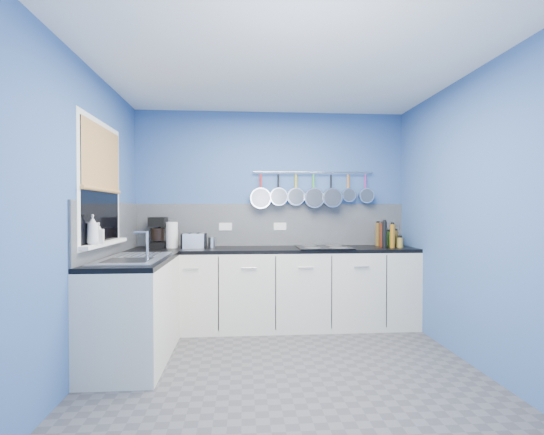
{
  "coord_description": "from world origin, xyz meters",
  "views": [
    {
      "loc": [
        -0.35,
        -3.24,
        1.32
      ],
      "look_at": [
        -0.05,
        0.75,
        1.25
      ],
      "focal_mm": 26.11,
      "sensor_mm": 36.0,
      "label": 1
    }
  ],
  "objects": [
    {
      "name": "cabinet_run_back",
      "position": [
        0.0,
        1.2,
        0.43
      ],
      "size": [
        3.2,
        0.6,
        0.86
      ],
      "primitive_type": "cube",
      "color": "beige",
      "rests_on": "ground"
    },
    {
      "name": "condiment_4",
      "position": [
        1.38,
        1.23,
        0.98
      ],
      "size": [
        0.07,
        0.07,
        0.17
      ],
      "primitive_type": "cylinder",
      "color": "#3F721E",
      "rests_on": "worktop_back"
    },
    {
      "name": "hob",
      "position": [
        0.56,
        1.14,
        0.91
      ],
      "size": [
        0.59,
        0.52,
        0.01
      ],
      "primitive_type": "cube",
      "color": "black",
      "rests_on": "worktop_back"
    },
    {
      "name": "socket_left",
      "position": [
        -0.55,
        1.48,
        1.13
      ],
      "size": [
        0.15,
        0.01,
        0.09
      ],
      "primitive_type": "cube",
      "color": "white",
      "rests_on": "backsplash_back"
    },
    {
      "name": "backsplash_left",
      "position": [
        -1.59,
        0.6,
        1.15
      ],
      "size": [
        0.02,
        1.8,
        0.5
      ],
      "primitive_type": "cube",
      "color": "gray",
      "rests_on": "wall_left"
    },
    {
      "name": "window_frame",
      "position": [
        -1.58,
        0.3,
        1.55
      ],
      "size": [
        0.01,
        1.0,
        1.1
      ],
      "primitive_type": "cube",
      "color": "white",
      "rests_on": "wall_left"
    },
    {
      "name": "backsplash_back",
      "position": [
        0.0,
        1.49,
        1.15
      ],
      "size": [
        3.2,
        0.02,
        0.5
      ],
      "primitive_type": "cube",
      "color": "gray",
      "rests_on": "wall_back"
    },
    {
      "name": "condiment_2",
      "position": [
        1.25,
        1.34,
        1.04
      ],
      "size": [
        0.06,
        0.06,
        0.28
      ],
      "primitive_type": "cylinder",
      "color": "brown",
      "rests_on": "worktop_back"
    },
    {
      "name": "wall_left",
      "position": [
        -1.61,
        0.0,
        1.25
      ],
      "size": [
        0.02,
        3.0,
        2.5
      ],
      "primitive_type": "cube",
      "color": "#365795",
      "rests_on": "ground"
    },
    {
      "name": "pan_5",
      "position": [
        0.92,
        1.44,
        1.6
      ],
      "size": [
        0.17,
        0.07,
        0.36
      ],
      "primitive_type": null,
      "color": "silver",
      "rests_on": "pot_rail"
    },
    {
      "name": "sink_unit",
      "position": [
        -1.3,
        0.3,
        0.9
      ],
      "size": [
        0.5,
        0.95,
        0.01
      ],
      "primitive_type": "cube",
      "color": "silver",
      "rests_on": "worktop_left"
    },
    {
      "name": "condiment_1",
      "position": [
        1.37,
        1.32,
        0.99
      ],
      "size": [
        0.07,
        0.07,
        0.17
      ],
      "primitive_type": "cylinder",
      "color": "#265919",
      "rests_on": "worktop_back"
    },
    {
      "name": "paper_towel",
      "position": [
        -1.14,
        1.27,
        1.05
      ],
      "size": [
        0.16,
        0.16,
        0.29
      ],
      "primitive_type": "cylinder",
      "rotation": [
        0.0,
        0.0,
        0.28
      ],
      "color": "white",
      "rests_on": "worktop_back"
    },
    {
      "name": "socket_right",
      "position": [
        0.1,
        1.48,
        1.13
      ],
      "size": [
        0.15,
        0.01,
        0.09
      ],
      "primitive_type": "cube",
      "color": "white",
      "rests_on": "backsplash_back"
    },
    {
      "name": "soap_bottle_a",
      "position": [
        -1.53,
        -0.02,
        1.17
      ],
      "size": [
        0.12,
        0.12,
        0.24
      ],
      "primitive_type": "imported",
      "rotation": [
        0.0,
        0.0,
        0.3
      ],
      "color": "white",
      "rests_on": "window_sill"
    },
    {
      "name": "pan_1",
      "position": [
        0.08,
        1.44,
        1.58
      ],
      "size": [
        0.21,
        0.11,
        0.4
      ],
      "primitive_type": null,
      "color": "silver",
      "rests_on": "pot_rail"
    },
    {
      "name": "pan_0",
      "position": [
        -0.13,
        1.44,
        1.56
      ],
      "size": [
        0.25,
        0.09,
        0.44
      ],
      "primitive_type": null,
      "color": "silver",
      "rests_on": "pot_rail"
    },
    {
      "name": "wall_front",
      "position": [
        0.0,
        -1.51,
        1.25
      ],
      "size": [
        3.2,
        0.02,
        2.5
      ],
      "primitive_type": "cube",
      "color": "#365795",
      "rests_on": "ground"
    },
    {
      "name": "pan_4",
      "position": [
        0.71,
        1.44,
        1.57
      ],
      "size": [
        0.23,
        0.12,
        0.42
      ],
      "primitive_type": null,
      "color": "silver",
      "rests_on": "pot_rail"
    },
    {
      "name": "condiment_8",
      "position": [
        1.25,
        1.12,
        1.05
      ],
      "size": [
        0.06,
        0.06,
        0.3
      ],
      "primitive_type": "cylinder",
      "color": "black",
      "rests_on": "worktop_back"
    },
    {
      "name": "coffee_maker",
      "position": [
        -1.31,
        1.33,
        1.07
      ],
      "size": [
        0.21,
        0.23,
        0.35
      ],
      "primitive_type": null,
      "rotation": [
        0.0,
        0.0,
        -0.07
      ],
      "color": "black",
      "rests_on": "worktop_back"
    },
    {
      "name": "cabinet_run_left",
      "position": [
        -1.3,
        0.3,
        0.43
      ],
      "size": [
        0.6,
        1.2,
        0.86
      ],
      "primitive_type": "cube",
      "color": "beige",
      "rests_on": "ground"
    },
    {
      "name": "bamboo_blind",
      "position": [
        -1.56,
        0.3,
        1.77
      ],
      "size": [
        0.01,
        0.9,
        0.55
      ],
      "primitive_type": "cube",
      "color": "tan",
      "rests_on": "wall_left"
    },
    {
      "name": "canister",
      "position": [
        -0.7,
        1.3,
        0.96
      ],
      "size": [
        0.08,
        0.08,
        0.12
      ],
      "primitive_type": "cylinder",
      "rotation": [
        0.0,
        0.0,
        0.03
      ],
      "color": "silver",
      "rests_on": "worktop_back"
    },
    {
      "name": "condiment_3",
      "position": [
        1.47,
        1.2,
        0.96
      ],
      "size": [
        0.05,
        0.05,
        0.11
      ],
      "primitive_type": "cylinder",
      "color": "black",
      "rests_on": "worktop_back"
    },
    {
      "name": "wall_back",
      "position": [
        0.0,
        1.51,
        1.25
      ],
      "size": [
        3.2,
        0.02,
        2.5
      ],
      "primitive_type": "cube",
      "color": "#365795",
      "rests_on": "ground"
    },
    {
      "name": "worktop_back",
      "position": [
        0.0,
        1.2,
        0.88
      ],
      "size": [
        3.2,
        0.6,
        0.04
      ],
      "primitive_type": "cube",
      "color": "black",
      "rests_on": "cabinet_run_back"
    },
    {
      "name": "floor",
      "position": [
        0.0,
        0.0,
        -0.01
      ],
      "size": [
        3.2,
        3.0,
        0.02
      ],
      "primitive_type": "cube",
      "color": "#47474C",
      "rests_on": "ground"
    },
    {
      "name": "condiment_0",
      "position": [
        1.46,
        1.32,
        0.99
      ],
      "size": [
        0.07,
        0.07,
        0.18
      ],
      "primitive_type": "cylinder",
      "color": "brown",
      "rests_on": "worktop_back"
    },
    {
      "name": "condiment_5",
      "position": [
        1.26,
        1.2,
        1.04
      ],
      "size": [
        0.06,
        0.06,
        0.28
      ],
      "primitive_type": "cylinder",
      "color": "#4C190C",
      "rests_on": "worktop_back"
    },
    {
      "name": "pot_rail",
      "position": [
        0.5,
        1.45,
        1.78
      ],
      "size": [
        1.45,
        0.02,
        0.02
      ],
      "primitive_type": "cylinder",
      "rotation": [
        0.0,
        1.57,
        0.0
      ],
      "color": "silver",
      "rests_on": "wall_back"
    },
    {
      "name": "mixer_tap",
      "position": [
        -1.14,
        0.12,
        1.03
      ],
      "size": [
        0.12,
        0.08,
        0.26
      ],
      "primitive_type": null,
      "color": "silver",
      "rests_on": "worktop_left"
    },
    {
      "name": "soap_bottle_b",
      "position": [
        -1.53,
        0.11,
        1.14
      ],
      "size": [
        0.09,
        0.09,
        0.17
      ],
      "primitive_type": "imported",
      "rotation": [
        0.0,
        0.0,
        0.19
      ],
      "color": "white",
      "rests_on": "window_sill"
    },
    {
      "name": "wall_right",
      "position": [
        1.61,
        0.0,
        1.25
      ],
      "size": [
        0.02,
        3.0,
        2.5
      ],
      "primitive_type": "cube",
      "color": "#365795",
      "rests_on": "ground"
    },
    {
      "name": "worktop_left",
      "position": [
        -1.3,
        0.3,
        0.88
      ],
      "size": [
        0.6,
        1.2,
        0.04
      ],
      "primitive_type": "cube",
      "color": "black",
      "rests_on": "cabinet_run_left"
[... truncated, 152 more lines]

